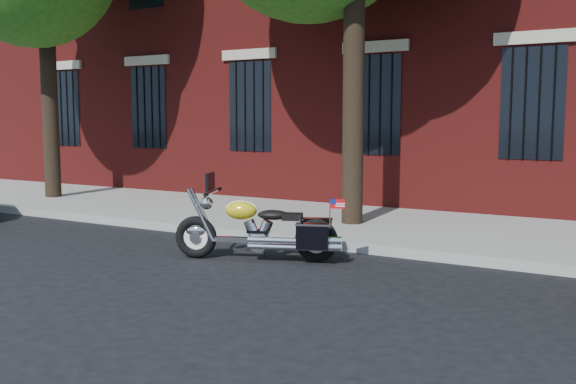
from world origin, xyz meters
The scene contains 4 objects.
ground centered at (0.00, 0.00, 0.00)m, with size 120.00×120.00×0.00m, color black.
curb centered at (0.00, 1.38, 0.07)m, with size 40.00×0.16×0.15m, color gray.
sidewalk centered at (0.00, 3.26, 0.07)m, with size 40.00×3.60×0.15m, color gray.
motorcycle centered at (0.40, 0.21, 0.40)m, with size 2.33×1.19×1.19m.
Camera 1 is at (4.99, -7.06, 1.93)m, focal length 40.00 mm.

